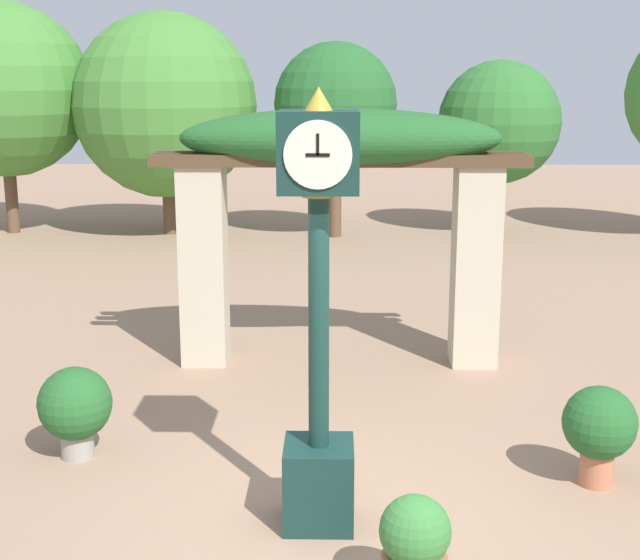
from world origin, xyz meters
The scene contains 7 objects.
ground_plane centered at (0.00, 0.00, 0.00)m, with size 60.00×60.00×0.00m, color #9E7A60.
pedestal_clock centered at (-0.17, 0.12, 1.70)m, with size 0.58×0.63×3.41m.
pergola centered at (0.00, 4.22, 2.28)m, with size 4.46×1.15×3.12m.
potted_plant_near_left centered at (0.50, -0.97, 0.39)m, with size 0.49×0.49×0.77m.
potted_plant_near_right centered at (-2.45, 1.34, 0.50)m, with size 0.69×0.69×0.87m.
potted_plant_far_left centered at (2.24, 0.85, 0.53)m, with size 0.64×0.64×0.89m.
tree_line centered at (-1.62, 13.50, 2.96)m, with size 18.88×4.05×5.13m.
Camera 1 is at (-0.03, -6.40, 3.48)m, focal length 50.00 mm.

